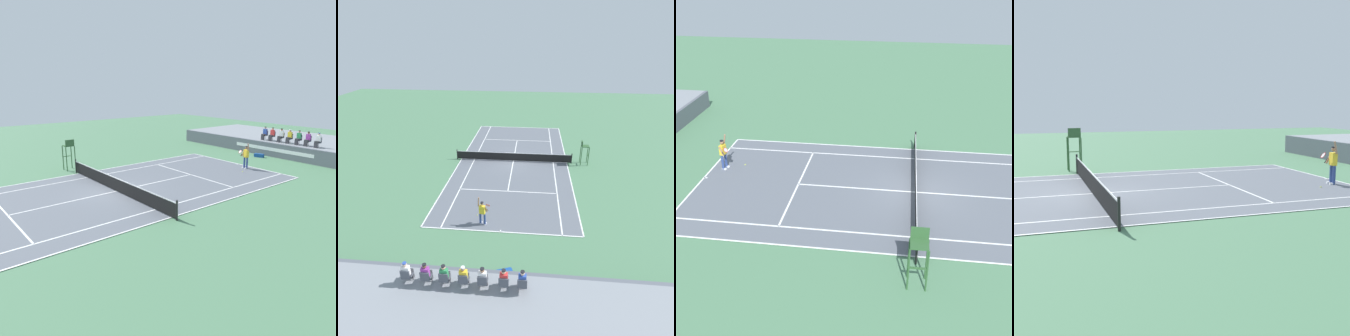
{
  "view_description": "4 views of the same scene",
  "coord_description": "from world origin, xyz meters",
  "views": [
    {
      "loc": [
        17.81,
        -10.12,
        6.62
      ],
      "look_at": [
        0.39,
        3.9,
        1.0
      ],
      "focal_mm": 35.96,
      "sensor_mm": 36.0,
      "label": 1
    },
    {
      "loc": [
        -1.88,
        27.25,
        12.0
      ],
      "look_at": [
        0.39,
        3.9,
        1.0
      ],
      "focal_mm": 30.55,
      "sensor_mm": 36.0,
      "label": 2
    },
    {
      "loc": [
        -20.77,
        0.96,
        11.98
      ],
      "look_at": [
        0.39,
        3.9,
        1.0
      ],
      "focal_mm": 47.21,
      "sensor_mm": 36.0,
      "label": 3
    },
    {
      "loc": [
        19.41,
        -2.57,
        3.92
      ],
      "look_at": [
        0.39,
        3.9,
        1.0
      ],
      "focal_mm": 49.16,
      "sensor_mm": 36.0,
      "label": 4
    }
  ],
  "objects": [
    {
      "name": "tennis_ball",
      "position": [
        1.88,
        10.12,
        0.03
      ],
      "size": [
        0.07,
        0.07,
        0.07
      ],
      "primitive_type": "sphere",
      "color": "#D1E533",
      "rests_on": "ground"
    },
    {
      "name": "ground_plane",
      "position": [
        0.0,
        0.0,
        0.0
      ],
      "size": [
        80.0,
        80.0,
        0.0
      ],
      "primitive_type": "plane",
      "color": "#4C7A56"
    },
    {
      "name": "tennis_player",
      "position": [
        1.3,
        11.14,
        0.99
      ],
      "size": [
        0.82,
        0.61,
        2.08
      ],
      "color": "navy",
      "rests_on": "ground"
    },
    {
      "name": "umpire_chair",
      "position": [
        -7.1,
        0.0,
        1.56
      ],
      "size": [
        0.77,
        0.77,
        2.44
      ],
      "color": "#2D562D",
      "rests_on": "ground"
    },
    {
      "name": "court",
      "position": [
        0.0,
        0.0,
        0.01
      ],
      "size": [
        11.08,
        23.88,
        0.03
      ],
      "color": "slate",
      "rests_on": "ground"
    },
    {
      "name": "net",
      "position": [
        0.0,
        0.0,
        0.52
      ],
      "size": [
        11.98,
        0.1,
        1.07
      ],
      "color": "black",
      "rests_on": "ground"
    }
  ]
}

